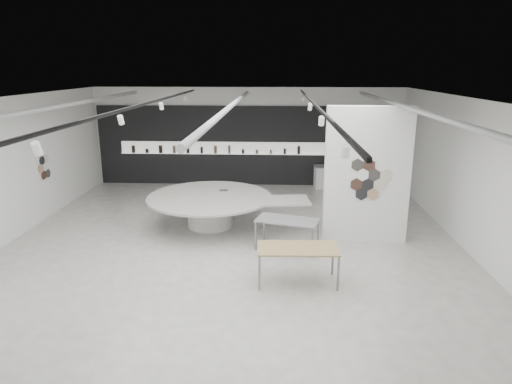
{
  "coord_description": "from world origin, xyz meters",
  "views": [
    {
      "loc": [
        1.13,
        -10.74,
        4.55
      ],
      "look_at": [
        0.58,
        1.2,
        1.26
      ],
      "focal_mm": 32.0,
      "sensor_mm": 36.0,
      "label": 1
    }
  ],
  "objects_px": {
    "sample_table_wood": "(298,250)",
    "partition_column": "(367,175)",
    "display_island": "(213,207)",
    "sample_table_stone": "(287,222)",
    "kitchen_counter": "(334,177)"
  },
  "relations": [
    {
      "from": "sample_table_wood",
      "to": "partition_column",
      "type": "bearing_deg",
      "value": 54.14
    },
    {
      "from": "partition_column",
      "to": "display_island",
      "type": "distance_m",
      "value": 4.49
    },
    {
      "from": "partition_column",
      "to": "sample_table_wood",
      "type": "bearing_deg",
      "value": -125.86
    },
    {
      "from": "display_island",
      "to": "sample_table_stone",
      "type": "bearing_deg",
      "value": -43.86
    },
    {
      "from": "sample_table_wood",
      "to": "kitchen_counter",
      "type": "xyz_separation_m",
      "value": [
        1.76,
        8.15,
        -0.31
      ]
    },
    {
      "from": "display_island",
      "to": "sample_table_wood",
      "type": "height_order",
      "value": "display_island"
    },
    {
      "from": "sample_table_wood",
      "to": "display_island",
      "type": "bearing_deg",
      "value": 123.44
    },
    {
      "from": "sample_table_wood",
      "to": "kitchen_counter",
      "type": "relative_size",
      "value": 1.11
    },
    {
      "from": "sample_table_wood",
      "to": "kitchen_counter",
      "type": "height_order",
      "value": "kitchen_counter"
    },
    {
      "from": "display_island",
      "to": "sample_table_stone",
      "type": "xyz_separation_m",
      "value": [
        2.15,
        -1.65,
        0.13
      ]
    },
    {
      "from": "display_island",
      "to": "kitchen_counter",
      "type": "bearing_deg",
      "value": 42.16
    },
    {
      "from": "sample_table_stone",
      "to": "display_island",
      "type": "bearing_deg",
      "value": 142.45
    },
    {
      "from": "sample_table_stone",
      "to": "kitchen_counter",
      "type": "distance_m",
      "value": 6.57
    },
    {
      "from": "sample_table_stone",
      "to": "kitchen_counter",
      "type": "relative_size",
      "value": 1.07
    },
    {
      "from": "partition_column",
      "to": "sample_table_stone",
      "type": "height_order",
      "value": "partition_column"
    }
  ]
}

